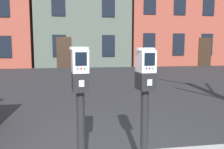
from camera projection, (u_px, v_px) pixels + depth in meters
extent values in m
cylinder|color=black|center=(81.00, 129.00, 2.65)|extent=(0.10, 0.10, 0.87)
cube|color=black|center=(80.00, 82.00, 2.58)|extent=(0.19, 0.25, 0.20)
cube|color=#A5A8AD|center=(82.00, 84.00, 2.46)|extent=(0.06, 0.02, 0.07)
cube|color=#B7BABF|center=(80.00, 61.00, 2.55)|extent=(0.19, 0.24, 0.25)
cube|color=black|center=(81.00, 59.00, 2.44)|extent=(0.12, 0.02, 0.14)
cylinder|color=blue|center=(78.00, 69.00, 2.44)|extent=(0.02, 0.01, 0.02)
cylinder|color=red|center=(81.00, 69.00, 2.45)|extent=(0.02, 0.01, 0.02)
cylinder|color=green|center=(85.00, 68.00, 2.45)|extent=(0.02, 0.01, 0.02)
cylinder|color=#B7BABF|center=(80.00, 48.00, 2.54)|extent=(0.23, 0.23, 0.03)
cylinder|color=black|center=(144.00, 126.00, 2.76)|extent=(0.10, 0.10, 0.87)
cube|color=black|center=(145.00, 81.00, 2.70)|extent=(0.19, 0.25, 0.20)
cube|color=#A5A8AD|center=(150.00, 82.00, 2.58)|extent=(0.06, 0.02, 0.07)
cube|color=#B7BABF|center=(146.00, 61.00, 2.67)|extent=(0.19, 0.24, 0.25)
cube|color=black|center=(150.00, 59.00, 2.56)|extent=(0.12, 0.02, 0.14)
cylinder|color=blue|center=(147.00, 68.00, 2.56)|extent=(0.02, 0.01, 0.02)
cylinder|color=red|center=(150.00, 68.00, 2.57)|extent=(0.02, 0.01, 0.02)
cylinder|color=green|center=(153.00, 68.00, 2.57)|extent=(0.02, 0.01, 0.02)
cylinder|color=#B7BABF|center=(146.00, 49.00, 2.66)|extent=(0.23, 0.23, 0.03)
cube|color=black|center=(4.00, 47.00, 15.45)|extent=(0.90, 0.06, 1.44)
cube|color=black|center=(2.00, 6.00, 15.14)|extent=(0.90, 0.06, 1.44)
cube|color=black|center=(59.00, 46.00, 16.01)|extent=(0.90, 0.06, 1.50)
cube|color=black|center=(108.00, 46.00, 16.55)|extent=(0.90, 0.06, 1.50)
cube|color=black|center=(58.00, 4.00, 15.68)|extent=(0.90, 0.06, 1.50)
cube|color=black|center=(108.00, 6.00, 16.22)|extent=(0.90, 0.06, 1.50)
cube|color=black|center=(64.00, 53.00, 16.11)|extent=(1.00, 0.07, 2.10)
cube|color=black|center=(149.00, 44.00, 17.01)|extent=(0.90, 0.06, 1.60)
cube|color=black|center=(179.00, 44.00, 17.38)|extent=(0.90, 0.06, 1.60)
cube|color=black|center=(207.00, 44.00, 17.74)|extent=(0.90, 0.06, 1.60)
cube|color=black|center=(150.00, 3.00, 16.66)|extent=(0.90, 0.06, 1.60)
cube|color=black|center=(180.00, 4.00, 17.03)|extent=(0.90, 0.06, 1.60)
cube|color=black|center=(209.00, 4.00, 17.39)|extent=(0.90, 0.06, 1.60)
cube|color=black|center=(205.00, 52.00, 17.78)|extent=(1.00, 0.07, 2.10)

